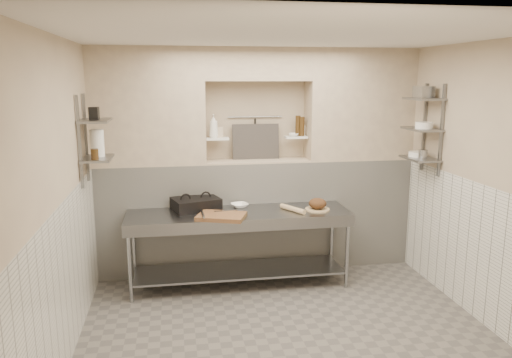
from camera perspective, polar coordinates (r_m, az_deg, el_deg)
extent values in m
cube|color=#655F59|center=(5.15, 3.52, -17.44)|extent=(4.00, 3.90, 0.10)
cube|color=silver|center=(4.53, 3.99, 16.66)|extent=(4.00, 3.90, 0.10)
cube|color=tan|center=(4.62, -21.88, -2.37)|extent=(0.10, 3.90, 2.80)
cube|color=tan|center=(5.46, 25.17, -0.59)|extent=(0.10, 3.90, 2.80)
cube|color=tan|center=(6.55, -0.24, 2.37)|extent=(4.00, 0.10, 2.80)
cube|color=tan|center=(2.80, 13.22, -10.64)|extent=(4.00, 0.10, 2.80)
cube|color=silver|center=(6.46, 0.12, -4.12)|extent=(4.00, 0.40, 1.40)
cube|color=tan|center=(6.31, 0.13, 2.10)|extent=(1.30, 0.40, 0.02)
cube|color=tan|center=(6.15, -12.26, 8.07)|extent=(1.35, 0.40, 1.40)
cube|color=tan|center=(6.58, 11.70, 8.31)|extent=(1.35, 0.40, 1.40)
cube|color=tan|center=(6.23, 0.13, 12.97)|extent=(1.30, 0.40, 0.40)
cube|color=silver|center=(4.82, -20.54, -10.46)|extent=(0.02, 3.90, 1.40)
cube|color=silver|center=(5.61, 24.04, -7.62)|extent=(0.02, 3.90, 1.40)
cube|color=white|center=(6.20, -4.45, 4.62)|extent=(0.28, 0.16, 0.02)
cube|color=white|center=(6.37, 4.58, 4.79)|extent=(0.28, 0.16, 0.02)
cylinder|color=gray|center=(6.41, -0.13, 7.12)|extent=(0.70, 0.02, 0.02)
cylinder|color=black|center=(6.41, -0.10, 5.59)|extent=(0.02, 0.02, 0.30)
cube|color=#383330|center=(6.37, -0.02, 4.29)|extent=(0.60, 0.08, 0.45)
cube|color=slate|center=(5.75, -18.85, 4.49)|extent=(0.03, 0.03, 0.95)
cube|color=slate|center=(5.36, -19.52, 3.97)|extent=(0.03, 0.03, 0.95)
cube|color=slate|center=(5.56, -17.67, 2.26)|extent=(0.30, 0.50, 0.02)
cube|color=slate|center=(5.51, -17.92, 6.36)|extent=(0.30, 0.50, 0.03)
cube|color=slate|center=(6.42, 18.67, 5.62)|extent=(0.03, 0.03, 1.05)
cube|color=slate|center=(6.07, 20.43, 5.20)|extent=(0.03, 0.03, 1.05)
cube|color=slate|center=(6.22, 18.22, 2.23)|extent=(0.30, 0.50, 0.02)
cube|color=slate|center=(6.18, 18.42, 5.43)|extent=(0.30, 0.50, 0.02)
cube|color=slate|center=(6.16, 18.63, 8.67)|extent=(0.30, 0.50, 0.03)
cube|color=gray|center=(5.85, -1.99, -3.99)|extent=(2.60, 0.70, 0.04)
cube|color=gray|center=(6.07, -1.95, -10.37)|extent=(2.45, 0.60, 0.03)
cube|color=gray|center=(5.55, -1.54, -5.48)|extent=(2.60, 0.02, 0.12)
cylinder|color=gray|center=(5.69, -14.22, -9.56)|extent=(0.04, 0.04, 0.86)
cylinder|color=gray|center=(6.23, -13.80, -7.66)|extent=(0.04, 0.04, 0.86)
cylinder|color=gray|center=(6.00, 10.37, -8.28)|extent=(0.04, 0.04, 0.86)
cylinder|color=gray|center=(6.52, 8.64, -6.61)|extent=(0.04, 0.04, 0.86)
cube|color=black|center=(5.96, -6.88, -3.07)|extent=(0.62, 0.52, 0.10)
cube|color=black|center=(5.95, -6.90, -2.40)|extent=(0.62, 0.52, 0.05)
cube|color=brown|center=(5.59, -3.97, -4.27)|extent=(0.61, 0.52, 0.05)
cube|color=gray|center=(5.72, -3.48, -3.64)|extent=(0.27, 0.06, 0.01)
cylinder|color=gray|center=(5.57, -6.10, -4.01)|extent=(0.03, 0.28, 0.03)
imported|color=white|center=(6.04, -1.89, -3.03)|extent=(0.25, 0.25, 0.05)
cylinder|color=tan|center=(5.87, 4.22, -3.43)|extent=(0.25, 0.37, 0.06)
cylinder|color=tan|center=(5.97, 7.03, -3.46)|extent=(0.29, 0.29, 0.02)
ellipsoid|color=#4C2D19|center=(5.95, 7.05, -2.79)|extent=(0.21, 0.21, 0.13)
imported|color=white|center=(6.18, -4.88, 6.04)|extent=(0.12, 0.12, 0.29)
cube|color=tan|center=(6.24, -4.21, 5.38)|extent=(0.09, 0.09, 0.13)
imported|color=white|center=(6.35, 4.31, 5.07)|extent=(0.16, 0.16, 0.04)
cylinder|color=#38240F|center=(6.38, 5.27, 6.00)|extent=(0.07, 0.07, 0.24)
cylinder|color=#38240F|center=(6.40, 4.81, 6.09)|extent=(0.06, 0.06, 0.26)
cylinder|color=white|center=(6.42, 5.31, 5.54)|extent=(0.08, 0.08, 0.13)
cylinder|color=white|center=(5.60, -17.68, 3.93)|extent=(0.14, 0.14, 0.29)
cylinder|color=#38240F|center=(5.39, -17.95, 2.71)|extent=(0.08, 0.08, 0.11)
cube|color=black|center=(5.48, -18.02, 7.15)|extent=(0.10, 0.10, 0.13)
cylinder|color=white|center=(6.29, 17.91, 2.73)|extent=(0.20, 0.20, 0.06)
cylinder|color=gray|center=(6.16, 18.53, 2.72)|extent=(0.10, 0.10, 0.10)
cylinder|color=white|center=(6.13, 18.65, 5.84)|extent=(0.20, 0.20, 0.07)
cube|color=gray|center=(6.17, 18.60, 9.41)|extent=(0.19, 0.22, 0.13)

